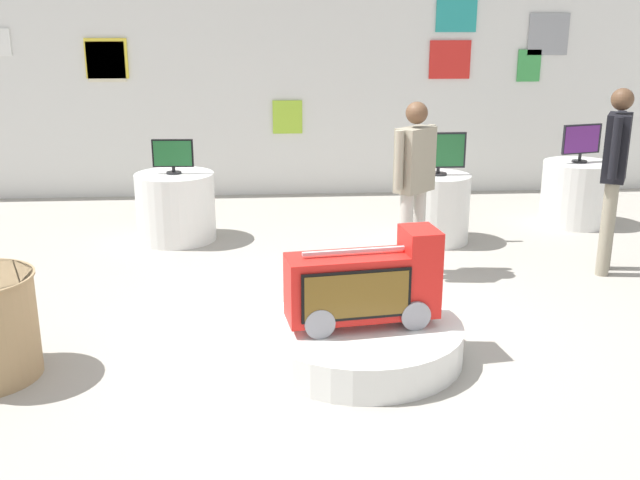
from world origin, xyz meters
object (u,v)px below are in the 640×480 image
display_pedestal_right_rear (576,193)px  shopper_browsing_near_truck (615,167)px  tv_on_left_rear (439,152)px  shopper_browsing_rear (414,176)px  display_pedestal_left_rear (436,208)px  tv_on_center_rear (173,155)px  novelty_firetruck_tv (365,287)px  main_display_pedestal (361,340)px  display_pedestal_center_rear (176,207)px  tv_on_right_rear (582,141)px

display_pedestal_right_rear → shopper_browsing_near_truck: size_ratio=0.46×
tv_on_left_rear → shopper_browsing_rear: (-0.47, -1.05, -0.03)m
display_pedestal_left_rear → tv_on_center_rear: (-2.81, 0.25, 0.57)m
tv_on_center_rear → novelty_firetruck_tv: bearing=-61.2°
novelty_firetruck_tv → tv_on_center_rear: 3.49m
main_display_pedestal → shopper_browsing_near_truck: 3.17m
novelty_firetruck_tv → tv_on_left_rear: 3.04m
tv_on_left_rear → shopper_browsing_rear: size_ratio=0.35×
main_display_pedestal → display_pedestal_center_rear: (-1.65, 3.04, 0.24)m
display_pedestal_center_rear → display_pedestal_right_rear: same height
display_pedestal_left_rear → shopper_browsing_rear: 1.29m
tv_on_center_rear → tv_on_left_rear: bearing=-5.2°
novelty_firetruck_tv → display_pedestal_center_rear: size_ratio=1.30×
shopper_browsing_near_truck → novelty_firetruck_tv: bearing=-146.4°
shopper_browsing_near_truck → display_pedestal_center_rear: bearing=161.9°
main_display_pedestal → display_pedestal_right_rear: (2.94, 3.37, 0.24)m
tv_on_center_rear → display_pedestal_right_rear: 4.64m
tv_on_center_rear → display_pedestal_right_rear: (4.59, 0.33, -0.57)m
display_pedestal_right_rear → shopper_browsing_rear: bearing=-144.1°
novelty_firetruck_tv → tv_on_right_rear: 4.48m
main_display_pedestal → display_pedestal_left_rear: display_pedestal_left_rear is taller
main_display_pedestal → display_pedestal_right_rear: display_pedestal_right_rear is taller
main_display_pedestal → novelty_firetruck_tv: (0.02, -0.00, 0.41)m
tv_on_center_rear → display_pedestal_right_rear: bearing=4.1°
novelty_firetruck_tv → shopper_browsing_rear: size_ratio=0.68×
main_display_pedestal → display_pedestal_right_rear: 4.48m
display_pedestal_center_rear → tv_on_center_rear: bearing=-87.0°
tv_on_right_rear → tv_on_left_rear: bearing=-161.9°
novelty_firetruck_tv → shopper_browsing_rear: bearing=68.9°
tv_on_center_rear → tv_on_right_rear: (4.59, 0.32, 0.04)m
display_pedestal_left_rear → display_pedestal_right_rear: bearing=18.0°
display_pedestal_center_rear → tv_on_center_rear: size_ratio=1.94×
display_pedestal_center_rear → tv_on_center_rear: tv_on_center_rear is taller
display_pedestal_right_rear → tv_on_right_rear: 0.61m
shopper_browsing_near_truck → shopper_browsing_rear: bearing=178.1°
novelty_firetruck_tv → shopper_browsing_rear: (0.67, 1.74, 0.42)m
tv_on_right_rear → shopper_browsing_near_truck: shopper_browsing_near_truck is taller
display_pedestal_left_rear → shopper_browsing_near_truck: size_ratio=0.42×
novelty_firetruck_tv → shopper_browsing_rear: shopper_browsing_rear is taller
main_display_pedestal → tv_on_center_rear: bearing=118.5°
shopper_browsing_near_truck → tv_on_center_rear: bearing=162.0°
tv_on_center_rear → tv_on_right_rear: tv_on_right_rear is taller
tv_on_left_rear → shopper_browsing_near_truck: 1.77m
display_pedestal_right_rear → shopper_browsing_rear: size_ratio=0.49×
tv_on_center_rear → display_pedestal_right_rear: size_ratio=0.55×
novelty_firetruck_tv → tv_on_right_rear: tv_on_right_rear is taller
main_display_pedestal → tv_on_right_rear: bearing=48.8°
tv_on_left_rear → shopper_browsing_rear: bearing=-114.0°
main_display_pedestal → shopper_browsing_rear: bearing=68.3°
novelty_firetruck_tv → display_pedestal_left_rear: (1.14, 2.79, -0.16)m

